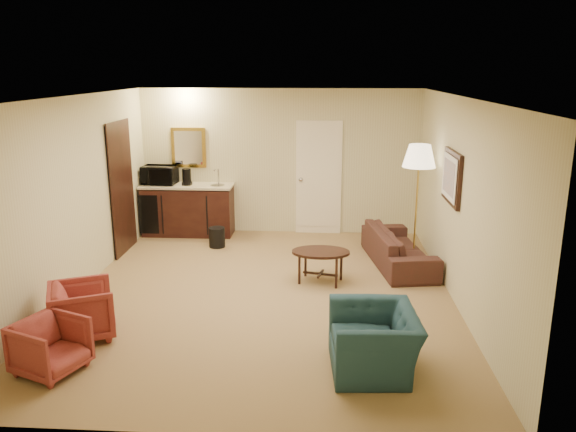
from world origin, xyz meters
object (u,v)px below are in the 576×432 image
object	(u,v)px
sofa	(399,242)
wetbar_cabinet	(188,210)
rose_chair_near	(82,308)
microwave	(159,173)
floor_lamp	(416,205)
waste_bin	(217,237)
coffee_table	(321,266)
rose_chair_far	(50,344)
teal_armchair	(374,331)
coffee_maker	(187,177)

from	to	relation	value
sofa	wetbar_cabinet	bearing A→B (deg)	59.45
rose_chair_near	microwave	size ratio (longest dim) A/B	1.16
wetbar_cabinet	floor_lamp	distance (m)	4.10
floor_lamp	waste_bin	distance (m)	3.34
coffee_table	floor_lamp	xyz separation A→B (m)	(1.44, 0.91, 0.70)
wetbar_cabinet	rose_chair_far	xyz separation A→B (m)	(-0.25, -4.83, -0.16)
sofa	floor_lamp	distance (m)	0.62
floor_lamp	coffee_table	bearing A→B (deg)	-147.75
rose_chair_near	microwave	distance (m)	4.17
sofa	coffee_table	distance (m)	1.45
wetbar_cabinet	coffee_table	bearing A→B (deg)	-42.78
rose_chair_near	rose_chair_far	size ratio (longest dim) A/B	1.13
microwave	teal_armchair	bearing A→B (deg)	-49.53
coffee_table	waste_bin	bearing A→B (deg)	139.37
coffee_table	microwave	bearing A→B (deg)	142.09
coffee_table	microwave	world-z (taller)	microwave
coffee_table	microwave	xyz separation A→B (m)	(-2.91, 2.27, 0.89)
floor_lamp	microwave	size ratio (longest dim) A/B	3.14
rose_chair_far	waste_bin	distance (m)	4.21
teal_armchair	waste_bin	bearing A→B (deg)	-152.86
rose_chair_far	coffee_maker	xyz separation A→B (m)	(0.26, 4.80, 0.76)
teal_armchair	coffee_table	size ratio (longest dim) A/B	1.18
coffee_maker	rose_chair_far	bearing A→B (deg)	-108.54
microwave	coffee_maker	size ratio (longest dim) A/B	2.00
waste_bin	coffee_maker	distance (m)	1.30
rose_chair_near	coffee_maker	xyz separation A→B (m)	(0.26, 4.03, 0.72)
floor_lamp	microwave	bearing A→B (deg)	162.69
rose_chair_far	microwave	world-z (taller)	microwave
rose_chair_far	coffee_table	xyz separation A→B (m)	(2.66, 2.60, -0.07)
floor_lamp	waste_bin	size ratio (longest dim) A/B	5.50
waste_bin	coffee_maker	world-z (taller)	coffee_maker
teal_armchair	sofa	bearing A→B (deg)	164.67
rose_chair_near	floor_lamp	bearing A→B (deg)	-80.96
coffee_maker	microwave	bearing A→B (deg)	157.16
floor_lamp	coffee_maker	bearing A→B (deg)	161.44
waste_bin	microwave	distance (m)	1.67
wetbar_cabinet	rose_chair_far	world-z (taller)	wetbar_cabinet
rose_chair_far	coffee_maker	world-z (taller)	coffee_maker
coffee_table	waste_bin	size ratio (longest dim) A/B	2.40
rose_chair_near	coffee_table	xyz separation A→B (m)	(2.66, 1.83, -0.11)
wetbar_cabinet	teal_armchair	size ratio (longest dim) A/B	1.72
wetbar_cabinet	coffee_table	size ratio (longest dim) A/B	2.02
wetbar_cabinet	microwave	xyz separation A→B (m)	(-0.50, 0.04, 0.66)
rose_chair_far	microwave	size ratio (longest dim) A/B	1.03
teal_armchair	microwave	bearing A→B (deg)	-146.88
rose_chair_near	sofa	bearing A→B (deg)	-80.27
floor_lamp	sofa	bearing A→B (deg)	-158.20
wetbar_cabinet	sofa	world-z (taller)	wetbar_cabinet
teal_armchair	wetbar_cabinet	bearing A→B (deg)	-150.87
wetbar_cabinet	coffee_maker	distance (m)	0.61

